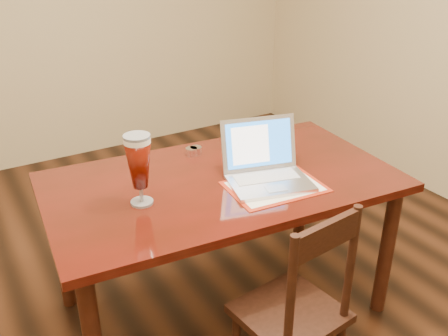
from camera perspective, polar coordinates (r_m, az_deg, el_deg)
dining_table at (r=2.34m, az=-0.30°, el=-2.96°), size 1.68×1.04×1.06m
dining_chair at (r=2.08m, az=8.18°, el=-15.94°), size 0.42×0.41×0.91m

